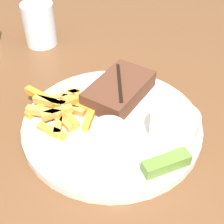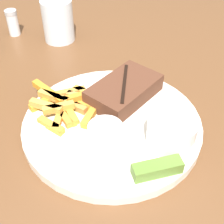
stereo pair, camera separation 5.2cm
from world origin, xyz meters
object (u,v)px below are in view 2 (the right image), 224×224
at_px(coleslaw_cup, 172,130).
at_px(dipping_sauce_cup, 105,132).
at_px(dinner_plate, 112,124).
at_px(salt_shaker, 13,23).
at_px(steak_portion, 124,90).
at_px(pickle_spear, 157,168).
at_px(drinking_glass, 58,21).
at_px(fork_utensil, 64,124).

xyz_separation_m(coleslaw_cup, dipping_sauce_cup, (-0.08, 0.07, -0.01)).
xyz_separation_m(dinner_plate, salt_shaker, (-0.00, 0.43, 0.02)).
bearing_deg(steak_portion, coleslaw_cup, -94.13).
bearing_deg(steak_portion, pickle_spear, -112.16).
bearing_deg(dipping_sauce_cup, drinking_glass, 72.51).
xyz_separation_m(pickle_spear, salt_shaker, (0.01, 0.56, 0.00)).
distance_m(dinner_plate, dipping_sauce_cup, 0.05).
relative_size(dinner_plate, steak_portion, 2.01).
height_order(dipping_sauce_cup, fork_utensil, dipping_sauce_cup).
distance_m(steak_portion, pickle_spear, 0.18).
xyz_separation_m(coleslaw_cup, fork_utensil, (-0.12, 0.13, -0.02)).
height_order(coleslaw_cup, pickle_spear, coleslaw_cup).
bearing_deg(coleslaw_cup, fork_utensil, 131.10).
xyz_separation_m(coleslaw_cup, pickle_spear, (-0.06, -0.03, -0.02)).
distance_m(dinner_plate, coleslaw_cup, 0.11).
relative_size(dinner_plate, fork_utensil, 2.51).
bearing_deg(pickle_spear, drinking_glass, 78.56).
height_order(steak_portion, drinking_glass, drinking_glass).
distance_m(steak_portion, salt_shaker, 0.39).
xyz_separation_m(dinner_plate, dipping_sauce_cup, (-0.03, -0.03, 0.02)).
bearing_deg(pickle_spear, dipping_sauce_cup, 101.96).
bearing_deg(dinner_plate, salt_shaker, 90.02).
relative_size(coleslaw_cup, drinking_glass, 0.77).
height_order(dipping_sauce_cup, pickle_spear, dipping_sauce_cup).
relative_size(pickle_spear, fork_utensil, 0.62).
bearing_deg(dinner_plate, steak_portion, 34.99).
height_order(coleslaw_cup, dipping_sauce_cup, coleslaw_cup).
height_order(dinner_plate, dipping_sauce_cup, dipping_sauce_cup).
relative_size(steak_portion, dipping_sauce_cup, 2.69).
xyz_separation_m(dinner_plate, fork_utensil, (-0.07, 0.04, 0.01)).
bearing_deg(dinner_plate, dipping_sauce_cup, -139.61).
bearing_deg(fork_utensil, dinner_plate, -0.00).
bearing_deg(dinner_plate, fork_utensil, 150.78).
bearing_deg(fork_utensil, salt_shaker, 108.91).
bearing_deg(dipping_sauce_cup, salt_shaker, 85.83).
height_order(dinner_plate, coleslaw_cup, coleslaw_cup).
distance_m(steak_portion, fork_utensil, 0.13).
xyz_separation_m(steak_portion, dipping_sauce_cup, (-0.09, -0.07, -0.00)).
relative_size(dinner_plate, pickle_spear, 4.02).
distance_m(dipping_sauce_cup, pickle_spear, 0.10).
distance_m(dinner_plate, fork_utensil, 0.08).
bearing_deg(salt_shaker, steak_portion, -81.86).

